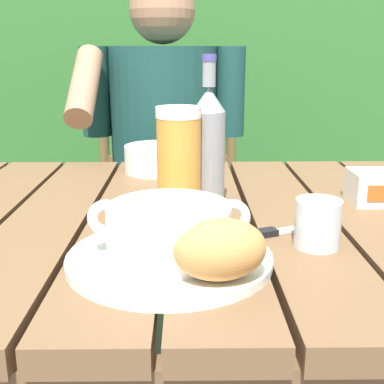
{
  "coord_description": "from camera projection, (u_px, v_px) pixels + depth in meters",
  "views": [
    {
      "loc": [
        -0.04,
        -0.84,
        1.02
      ],
      "look_at": [
        -0.03,
        -0.11,
        0.82
      ],
      "focal_mm": 47.16,
      "sensor_mm": 36.0,
      "label": 1
    }
  ],
  "objects": [
    {
      "name": "serving_plate",
      "position": [
        170.0,
        258.0,
        0.68
      ],
      "size": [
        0.28,
        0.28,
        0.01
      ],
      "color": "white",
      "rests_on": "dining_table"
    },
    {
      "name": "chair_near_diner",
      "position": [
        167.0,
        209.0,
        1.77
      ],
      "size": [
        0.5,
        0.4,
        0.92
      ],
      "color": "brown",
      "rests_on": "ground_plane"
    },
    {
      "name": "beer_bottle",
      "position": [
        207.0,
        145.0,
        0.9
      ],
      "size": [
        0.06,
        0.06,
        0.27
      ],
      "color": "gray",
      "rests_on": "dining_table"
    },
    {
      "name": "diner_bowl",
      "position": [
        157.0,
        159.0,
        1.17
      ],
      "size": [
        0.15,
        0.15,
        0.06
      ],
      "color": "white",
      "rests_on": "dining_table"
    },
    {
      "name": "butter_tub",
      "position": [
        381.0,
        187.0,
        0.94
      ],
      "size": [
        0.11,
        0.09,
        0.06
      ],
      "color": "white",
      "rests_on": "dining_table"
    },
    {
      "name": "soup_bowl",
      "position": [
        169.0,
        229.0,
        0.67
      ],
      "size": [
        0.22,
        0.17,
        0.08
      ],
      "color": "white",
      "rests_on": "serving_plate"
    },
    {
      "name": "dining_table",
      "position": [
        209.0,
        265.0,
        0.91
      ],
      "size": [
        1.25,
        0.83,
        0.75
      ],
      "color": "brown",
      "rests_on": "ground_plane"
    },
    {
      "name": "person_eating",
      "position": [
        163.0,
        151.0,
        1.52
      ],
      "size": [
        0.48,
        0.47,
        1.24
      ],
      "color": "#1A4540",
      "rests_on": "ground_plane"
    },
    {
      "name": "hedge_backdrop",
      "position": [
        139.0,
        13.0,
        2.45
      ],
      "size": [
        2.98,
        0.94,
        2.44
      ],
      "color": "#326E2E",
      "rests_on": "ground_plane"
    },
    {
      "name": "water_glass_small",
      "position": [
        318.0,
        223.0,
        0.72
      ],
      "size": [
        0.07,
        0.07,
        0.07
      ],
      "color": "silver",
      "rests_on": "dining_table"
    },
    {
      "name": "beer_glass",
      "position": [
        179.0,
        160.0,
        0.87
      ],
      "size": [
        0.08,
        0.08,
        0.18
      ],
      "color": "gold",
      "rests_on": "dining_table"
    },
    {
      "name": "table_knife",
      "position": [
        274.0,
        232.0,
        0.78
      ],
      "size": [
        0.14,
        0.07,
        0.01
      ],
      "color": "silver",
      "rests_on": "dining_table"
    },
    {
      "name": "bread_roll",
      "position": [
        220.0,
        249.0,
        0.6
      ],
      "size": [
        0.13,
        0.11,
        0.07
      ],
      "color": "#CC8C49",
      "rests_on": "serving_plate"
    }
  ]
}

